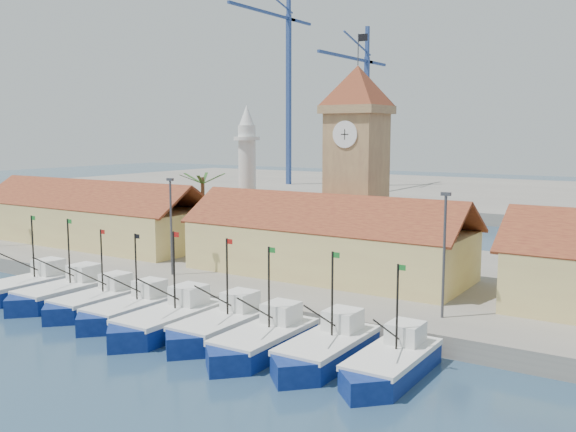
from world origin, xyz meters
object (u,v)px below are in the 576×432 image
Objects in this scene: clock_tower at (357,160)px; minaret at (247,176)px; boat_0 at (26,288)px; boat_4 at (166,323)px.

clock_tower is 1.39× the size of minaret.
boat_0 is at bearing -104.55° from minaret.
minaret is at bearing 172.39° from clock_tower.
boat_0 is 33.30m from clock_tower.
clock_tower is at bearing 81.94° from boat_4.
clock_tower reaches higher than boat_4.
boat_0 is 0.97× the size of boat_4.
minaret is at bearing 75.45° from boat_0.
boat_0 is at bearing -133.16° from clock_tower.
boat_4 is at bearing -98.06° from clock_tower.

